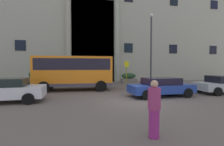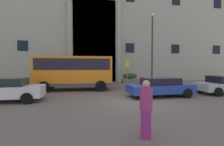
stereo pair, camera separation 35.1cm
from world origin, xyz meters
name	(u,v)px [view 1 (the left image)]	position (x,y,z in m)	size (l,w,h in m)	color
ground_plane	(138,102)	(0.00, 0.00, -0.06)	(80.00, 64.00, 0.12)	#655751
office_building_facade	(100,14)	(0.00, 17.48, 10.61)	(43.36, 9.60, 21.23)	#9F9D8B
orange_minibus	(74,70)	(-3.79, 5.50, 1.72)	(6.47, 2.93, 2.90)	orange
bus_stop_sign	(127,71)	(1.49, 7.26, 1.62)	(0.44, 0.08, 2.61)	#9A9616
hedge_planter_entrance_right	(78,77)	(-3.42, 10.61, 0.81)	(2.13, 0.97, 1.68)	gray
hedge_planter_east	(36,78)	(-8.17, 10.76, 0.81)	(1.59, 0.83, 1.68)	slate
hedge_planter_far_east	(129,78)	(2.76, 10.57, 0.60)	(1.95, 0.77, 1.25)	slate
parked_hatchback_near	(161,87)	(2.13, 1.16, 0.67)	(4.48, 2.10, 1.28)	#223D98
parked_sedan_second	(5,90)	(-7.53, 1.19, 0.71)	(4.26, 2.00, 1.38)	silver
scooter_by_planter	(24,89)	(-7.18, 3.35, 0.45)	(1.90, 0.67, 0.89)	black
pedestrian_man_red_shirt	(154,109)	(-1.30, -4.79, 0.83)	(0.36, 0.36, 1.66)	#932674
lamppost_plaza_centre	(151,44)	(4.66, 8.22, 4.64)	(0.40, 0.40, 8.01)	#33363C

